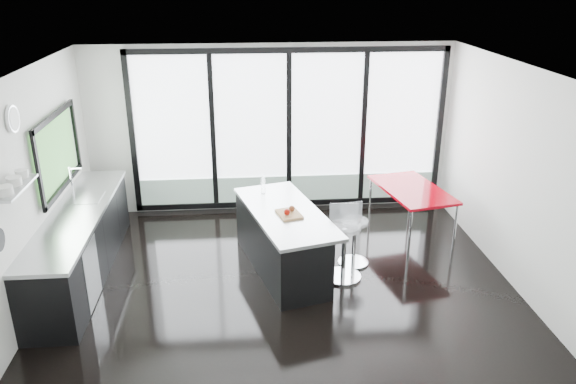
{
  "coord_description": "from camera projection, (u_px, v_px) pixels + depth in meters",
  "views": [
    {
      "loc": [
        -0.49,
        -6.51,
        3.86
      ],
      "look_at": [
        0.1,
        0.3,
        1.15
      ],
      "focal_mm": 35.0,
      "sensor_mm": 36.0,
      "label": 1
    }
  ],
  "objects": [
    {
      "name": "floor",
      "position": [
        282.0,
        280.0,
        7.49
      ],
      "size": [
        6.0,
        5.0,
        0.0
      ],
      "primitive_type": "cube",
      "color": "black",
      "rests_on": "ground"
    },
    {
      "name": "ceiling",
      "position": [
        282.0,
        69.0,
        6.46
      ],
      "size": [
        6.0,
        5.0,
        0.0
      ],
      "primitive_type": "cube",
      "color": "white",
      "rests_on": "wall_back"
    },
    {
      "name": "wall_back",
      "position": [
        287.0,
        137.0,
        9.33
      ],
      "size": [
        6.0,
        0.09,
        2.8
      ],
      "color": "silver",
      "rests_on": "ground"
    },
    {
      "name": "wall_front",
      "position": [
        305.0,
        288.0,
        4.66
      ],
      "size": [
        6.0,
        0.0,
        2.8
      ],
      "primitive_type": "cube",
      "color": "silver",
      "rests_on": "ground"
    },
    {
      "name": "wall_left",
      "position": [
        41.0,
        170.0,
        6.93
      ],
      "size": [
        0.26,
        5.0,
        2.8
      ],
      "color": "silver",
      "rests_on": "ground"
    },
    {
      "name": "wall_right",
      "position": [
        514.0,
        175.0,
        7.22
      ],
      "size": [
        0.0,
        5.0,
        2.8
      ],
      "primitive_type": "cube",
      "color": "silver",
      "rests_on": "ground"
    },
    {
      "name": "counter_cabinets",
      "position": [
        80.0,
        244.0,
        7.48
      ],
      "size": [
        0.69,
        3.24,
        1.36
      ],
      "color": "black",
      "rests_on": "floor"
    },
    {
      "name": "island",
      "position": [
        281.0,
        240.0,
        7.65
      ],
      "size": [
        1.39,
        2.25,
        1.11
      ],
      "color": "black",
      "rests_on": "floor"
    },
    {
      "name": "bar_stool_near",
      "position": [
        344.0,
        252.0,
        7.42
      ],
      "size": [
        0.54,
        0.54,
        0.78
      ],
      "primitive_type": "cylinder",
      "rotation": [
        0.0,
        0.0,
        -0.1
      ],
      "color": "silver",
      "rests_on": "floor"
    },
    {
      "name": "bar_stool_far",
      "position": [
        354.0,
        242.0,
        7.81
      ],
      "size": [
        0.5,
        0.5,
        0.67
      ],
      "primitive_type": "cylinder",
      "rotation": [
        0.0,
        0.0,
        0.21
      ],
      "color": "silver",
      "rests_on": "floor"
    },
    {
      "name": "red_table",
      "position": [
        410.0,
        212.0,
        8.65
      ],
      "size": [
        1.11,
        1.59,
        0.78
      ],
      "primitive_type": "cube",
      "rotation": [
        0.0,
        0.0,
        0.2
      ],
      "color": "#A0000D",
      "rests_on": "floor"
    }
  ]
}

